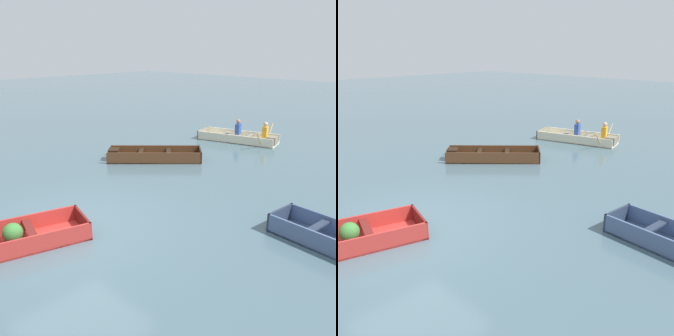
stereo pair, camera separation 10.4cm
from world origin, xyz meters
The scene contains 3 objects.
ground_plane centered at (0.00, 0.00, 0.00)m, with size 80.00×80.00×0.00m, color #47606B.
skiff_dark_varnish_mid_moored centered at (-2.63, 4.77, 0.14)m, with size 3.02×2.94×0.39m.
rowboat_cream_with_crew centered at (-1.77, 9.22, 0.19)m, with size 3.39×2.32×0.92m.
Camera 1 is at (6.44, -3.84, 3.75)m, focal length 40.00 mm.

